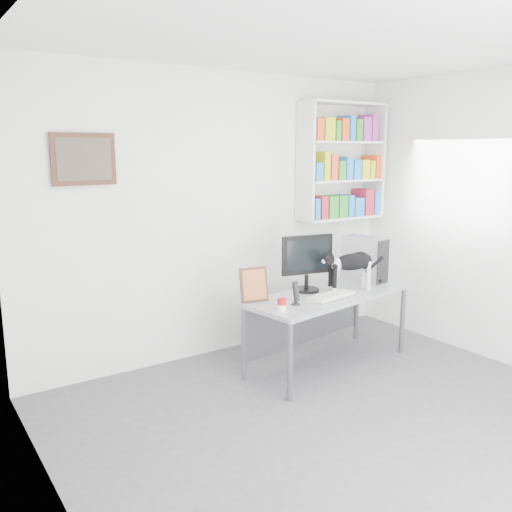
% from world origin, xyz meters
% --- Properties ---
extents(room, '(4.01, 4.01, 2.70)m').
position_xyz_m(room, '(0.00, 0.00, 1.35)').
color(room, '#58575C').
rests_on(room, ground).
extents(bookshelf, '(1.03, 0.28, 1.24)m').
position_xyz_m(bookshelf, '(1.40, 1.85, 1.85)').
color(bookshelf, silver).
rests_on(bookshelf, room).
extents(wall_art, '(0.52, 0.04, 0.42)m').
position_xyz_m(wall_art, '(-1.30, 1.97, 1.90)').
color(wall_art, '#4A2717').
rests_on(wall_art, room).
extents(desk, '(1.75, 0.88, 0.70)m').
position_xyz_m(desk, '(0.59, 1.10, 0.35)').
color(desk, gray).
rests_on(desk, room).
extents(monitor, '(0.54, 0.33, 0.53)m').
position_xyz_m(monitor, '(0.46, 1.27, 0.96)').
color(monitor, black).
rests_on(monitor, desk).
extents(keyboard, '(0.49, 0.25, 0.04)m').
position_xyz_m(keyboard, '(0.50, 0.97, 0.71)').
color(keyboard, silver).
rests_on(keyboard, desk).
extents(pc_tower, '(0.25, 0.46, 0.44)m').
position_xyz_m(pc_tower, '(1.20, 1.27, 0.91)').
color(pc_tower, '#B3B4B8').
rests_on(pc_tower, desk).
extents(speaker, '(0.12, 0.12, 0.21)m').
position_xyz_m(speaker, '(0.10, 0.97, 0.80)').
color(speaker, black).
rests_on(speaker, desk).
extents(leaning_print, '(0.26, 0.14, 0.31)m').
position_xyz_m(leaning_print, '(-0.13, 1.25, 0.85)').
color(leaning_print, '#4A2717').
rests_on(leaning_print, desk).
extents(soup_can, '(0.09, 0.09, 0.11)m').
position_xyz_m(soup_can, '(-0.11, 0.88, 0.75)').
color(soup_can, '#AD0E15').
rests_on(soup_can, desk).
extents(cat, '(0.62, 0.25, 0.37)m').
position_xyz_m(cat, '(0.79, 1.03, 0.88)').
color(cat, black).
rests_on(cat, desk).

